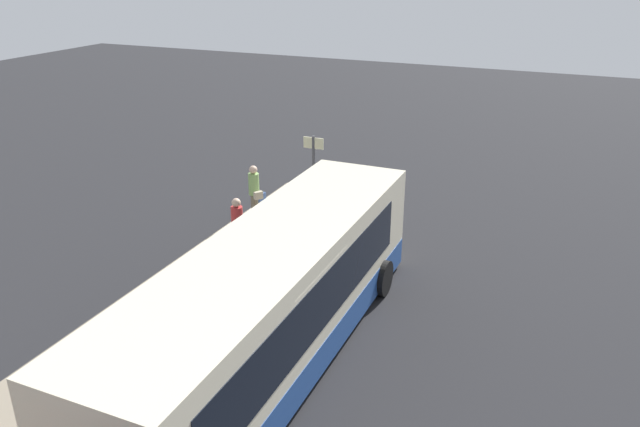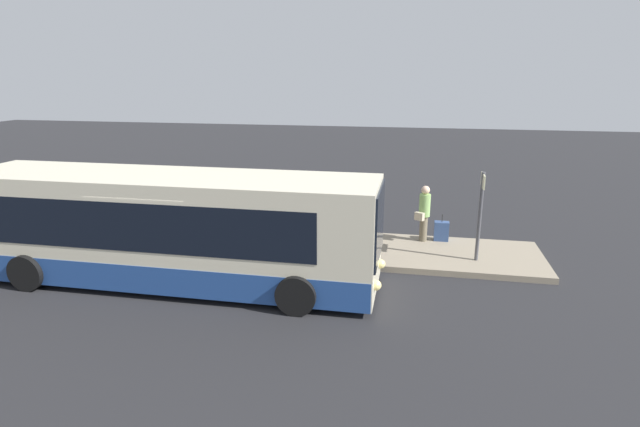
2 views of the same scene
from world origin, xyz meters
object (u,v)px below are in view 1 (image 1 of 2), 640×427
(bus_lead, at_px, (272,304))
(passenger_waiting, at_px, (238,224))
(passenger_boarding, at_px, (254,190))
(suitcase, at_px, (259,202))
(sign_post, at_px, (314,164))
(trash_bin, at_px, (240,269))

(bus_lead, xyz_separation_m, passenger_waiting, (3.91, 3.15, -0.29))
(passenger_boarding, distance_m, passenger_waiting, 2.66)
(suitcase, bearing_deg, sign_post, -59.96)
(passenger_boarding, relative_size, passenger_waiting, 1.04)
(sign_post, distance_m, trash_bin, 5.47)
(passenger_waiting, bearing_deg, bus_lead, -62.15)
(sign_post, relative_size, trash_bin, 3.86)
(suitcase, relative_size, sign_post, 0.34)
(suitcase, height_order, sign_post, sign_post)
(sign_post, xyz_separation_m, trash_bin, (-5.32, -0.28, -1.22))
(passenger_waiting, distance_m, sign_post, 4.07)
(passenger_boarding, xyz_separation_m, sign_post, (1.47, -1.42, 0.59))
(bus_lead, height_order, trash_bin, bus_lead)
(bus_lead, height_order, passenger_waiting, bus_lead)
(sign_post, bearing_deg, bus_lead, -161.73)
(bus_lead, distance_m, suitcase, 8.19)
(passenger_boarding, distance_m, suitcase, 0.88)
(suitcase, xyz_separation_m, sign_post, (0.91, -1.57, 1.24))
(sign_post, height_order, trash_bin, sign_post)
(bus_lead, relative_size, trash_bin, 16.49)
(passenger_waiting, relative_size, suitcase, 2.00)
(bus_lead, bearing_deg, sign_post, 18.27)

